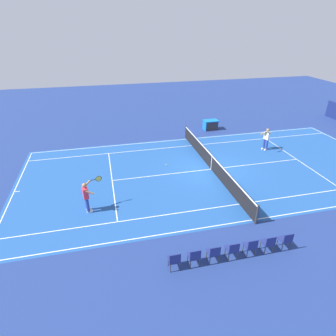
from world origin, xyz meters
TOP-DOWN VIEW (x-y plane):
  - ground_plane at (0.00, 0.00)m, footprint 60.00×60.00m
  - court_slab at (0.00, 0.00)m, footprint 24.20×11.40m
  - court_line_markings at (0.00, 0.00)m, footprint 23.85×11.05m
  - tennis_net at (0.00, 0.00)m, footprint 0.10×11.70m
  - tennis_player_near at (7.75, 2.87)m, footprint 1.00×0.85m
  - tennis_player_far at (-5.11, -2.09)m, footprint 0.90×0.97m
  - tennis_ball at (2.74, -1.26)m, footprint 0.07×0.07m
  - spectator_chair_0 at (-0.33, 7.61)m, footprint 0.44×0.44m
  - spectator_chair_1 at (0.48, 7.61)m, footprint 0.44×0.44m
  - spectator_chair_2 at (1.28, 7.61)m, footprint 0.44×0.44m
  - spectator_chair_3 at (2.08, 7.61)m, footprint 0.44×0.44m
  - spectator_chair_4 at (2.88, 7.61)m, footprint 0.44×0.44m
  - spectator_chair_5 at (3.69, 7.61)m, footprint 0.44×0.44m
  - spectator_chair_6 at (4.49, 7.61)m, footprint 0.44×0.44m
  - equipment_cart_tarped at (-2.75, -7.28)m, footprint 1.25×0.84m

SIDE VIEW (x-z plane):
  - ground_plane at x=0.00m, z-range 0.00..0.00m
  - court_slab at x=0.00m, z-range 0.00..0.00m
  - court_line_markings at x=0.00m, z-range 0.00..0.01m
  - tennis_ball at x=2.74m, z-range 0.00..0.07m
  - equipment_cart_tarped at x=-2.75m, z-range 0.01..0.86m
  - tennis_net at x=0.00m, z-range -0.05..1.03m
  - spectator_chair_0 at x=-0.33m, z-range 0.08..0.96m
  - spectator_chair_1 at x=0.48m, z-range 0.08..0.96m
  - spectator_chair_2 at x=1.28m, z-range 0.08..0.96m
  - spectator_chair_3 at x=2.08m, z-range 0.08..0.96m
  - spectator_chair_4 at x=2.88m, z-range 0.08..0.96m
  - spectator_chair_5 at x=3.69m, z-range 0.08..0.96m
  - spectator_chair_6 at x=4.49m, z-range 0.08..0.96m
  - tennis_player_near at x=7.75m, z-range 0.08..1.78m
  - tennis_player_far at x=-5.11m, z-range 0.08..1.78m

